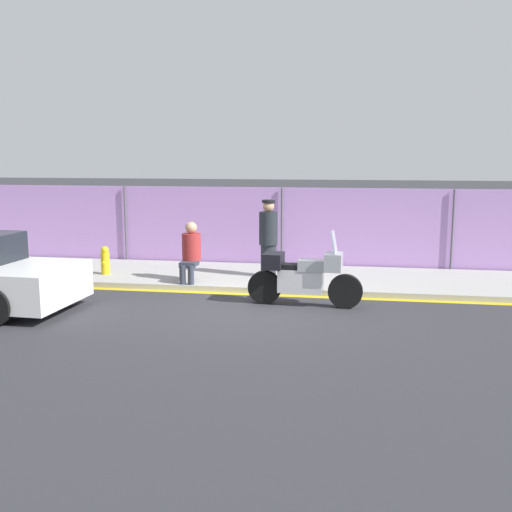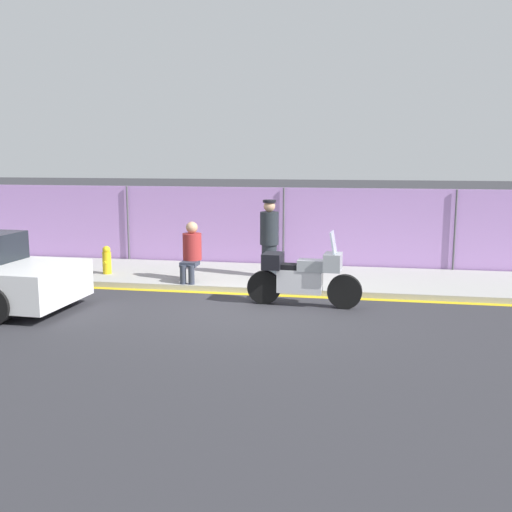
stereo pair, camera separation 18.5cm
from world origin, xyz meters
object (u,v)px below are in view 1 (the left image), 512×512
at_px(person_seated_on_curb, 191,249).
at_px(fire_hydrant, 105,260).
at_px(motorcycle, 303,276).
at_px(officer_standing, 268,238).

relative_size(person_seated_on_curb, fire_hydrant, 1.99).
bearing_deg(motorcycle, fire_hydrant, 163.66).
xyz_separation_m(person_seated_on_curb, fire_hydrant, (-2.20, 0.42, -0.40)).
height_order(motorcycle, person_seated_on_curb, motorcycle).
bearing_deg(officer_standing, person_seated_on_curb, -153.91).
height_order(officer_standing, person_seated_on_curb, officer_standing).
height_order(officer_standing, fire_hydrant, officer_standing).
xyz_separation_m(motorcycle, officer_standing, (-1.00, 2.12, 0.43)).
distance_m(motorcycle, fire_hydrant, 5.13).
bearing_deg(motorcycle, person_seated_on_curb, 156.72).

